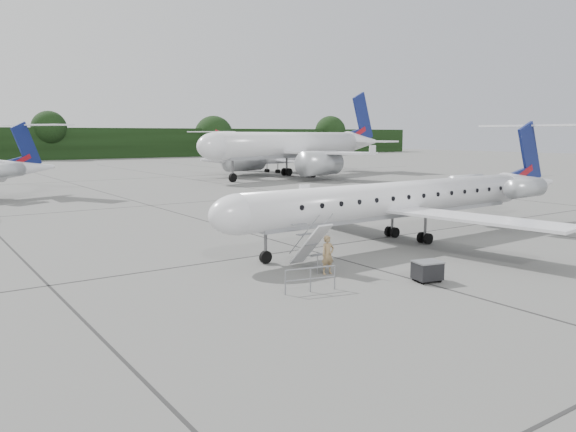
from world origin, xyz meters
TOP-DOWN VIEW (x-y plane):
  - ground at (0.00, 0.00)m, footprint 320.00×320.00m
  - treeline at (0.00, 130.00)m, footprint 260.00×4.00m
  - main_regional_jet at (0.46, 3.67)m, footprint 28.72×21.12m
  - airstair at (-7.82, 1.22)m, footprint 0.92×2.28m
  - passenger at (-7.78, -0.06)m, footprint 0.69×0.48m
  - safety_railing at (-10.22, -1.99)m, footprint 2.16×0.56m
  - baggage_cart at (-5.06, -3.59)m, footprint 1.29×1.13m
  - bg_narrowbody at (24.40, 49.08)m, footprint 42.29×34.64m
  - bg_regional_right at (28.37, 58.91)m, footprint 30.04×24.52m

SIDE VIEW (x-z plane):
  - ground at x=0.00m, z-range 0.00..0.00m
  - baggage_cart at x=-5.06m, z-range 0.00..0.97m
  - safety_railing at x=-10.22m, z-range 0.00..1.00m
  - passenger at x=-7.78m, z-range 0.00..1.80m
  - airstair at x=-7.82m, z-range 0.00..2.26m
  - bg_regional_right at x=28.37m, z-range 0.00..6.93m
  - main_regional_jet at x=0.46m, z-range 0.00..7.20m
  - treeline at x=0.00m, z-range 0.00..8.00m
  - bg_narrowbody at x=24.40m, z-range 0.00..13.30m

